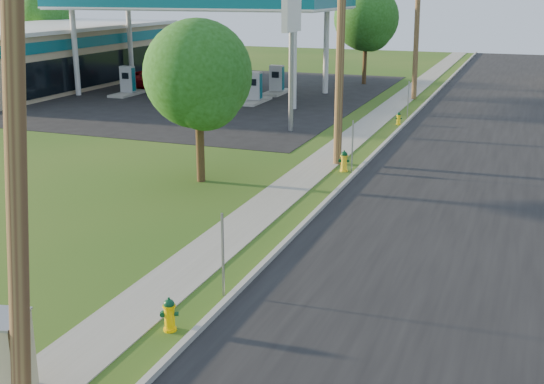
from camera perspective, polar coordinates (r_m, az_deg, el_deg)
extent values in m
cube|color=black|center=(20.06, 14.21, -3.58)|extent=(8.00, 120.00, 0.02)
cube|color=#A3A096|center=(20.79, 3.24, -2.16)|extent=(0.15, 120.00, 0.15)
cube|color=gray|center=(21.37, -1.24, -1.78)|extent=(1.50, 120.00, 0.03)
cube|color=black|center=(47.01, -8.00, 8.23)|extent=(26.00, 28.00, 0.02)
cylinder|color=brown|center=(10.64, -20.68, 4.62)|extent=(1.31, 0.32, 9.48)
cylinder|color=brown|center=(26.78, 5.76, 12.57)|extent=(0.32, 0.32, 9.80)
cylinder|color=brown|center=(44.39, 12.03, 13.69)|extent=(0.49, 0.32, 9.50)
cube|color=gray|center=(15.48, -4.13, -5.29)|extent=(0.05, 0.04, 2.00)
cube|color=gray|center=(26.18, 6.74, 3.80)|extent=(0.05, 0.04, 2.00)
cube|color=gray|center=(37.94, 11.32, 7.58)|extent=(0.05, 0.04, 2.00)
cylinder|color=silver|center=(46.88, -16.13, 11.10)|extent=(0.36, 0.36, 5.50)
cylinder|color=silver|center=(52.31, -11.78, 11.91)|extent=(0.36, 0.36, 5.50)
cylinder|color=silver|center=(39.84, 1.82, 10.85)|extent=(0.36, 0.36, 5.50)
cylinder|color=silver|center=(46.11, 4.55, 11.60)|extent=(0.36, 0.36, 5.50)
cube|color=silver|center=(45.60, -6.01, 15.53)|extent=(18.00, 9.00, 0.90)
cube|color=#065969|center=(45.60, -6.01, 15.53)|extent=(18.15, 9.15, 0.63)
cube|color=silver|center=(45.61, -6.00, 15.14)|extent=(18.18, 9.18, 0.10)
cube|color=#A3A096|center=(46.56, -11.92, 8.05)|extent=(1.20, 3.20, 0.18)
cube|color=#9EA0A3|center=(46.43, -11.99, 9.22)|extent=(0.90, 0.50, 1.70)
cube|color=#065969|center=(46.43, -11.99, 9.22)|extent=(0.94, 0.40, 1.50)
cube|color=black|center=(46.17, -12.19, 9.48)|extent=(0.50, 0.02, 0.40)
cube|color=#A3A096|center=(42.44, -1.50, 7.59)|extent=(1.20, 3.20, 0.18)
cube|color=#9EA0A3|center=(42.30, -1.51, 8.87)|extent=(0.90, 0.50, 1.70)
cube|color=#065969|center=(42.30, -1.51, 8.87)|extent=(0.94, 0.40, 1.50)
cube|color=black|center=(42.02, -1.65, 9.16)|extent=(0.50, 0.02, 0.40)
cube|color=#A3A096|center=(49.94, -9.45, 8.74)|extent=(1.20, 3.20, 0.18)
cube|color=#9EA0A3|center=(49.82, -9.50, 9.84)|extent=(0.90, 0.50, 1.70)
cube|color=#065969|center=(49.82, -9.50, 9.84)|extent=(0.94, 0.40, 1.50)
cube|color=black|center=(49.56, -9.67, 10.08)|extent=(0.50, 0.02, 0.40)
cube|color=#A3A096|center=(46.12, 0.39, 8.32)|extent=(1.20, 3.20, 0.18)
cube|color=#9EA0A3|center=(46.00, 0.40, 9.51)|extent=(0.90, 0.50, 1.70)
cube|color=#065969|center=(46.00, 0.40, 9.51)|extent=(0.94, 0.40, 1.50)
cube|color=black|center=(45.71, 0.28, 9.78)|extent=(0.50, 0.02, 0.40)
cube|color=tan|center=(52.91, -18.80, 10.61)|extent=(10.00, 22.00, 4.00)
cube|color=#065969|center=(49.79, -14.35, 12.15)|extent=(0.06, 22.00, 0.70)
cube|color=black|center=(49.95, -14.19, 9.98)|extent=(0.06, 16.06, 2.20)
cube|color=silver|center=(52.76, -19.02, 12.90)|extent=(10.40, 22.40, 0.25)
cylinder|color=gray|center=(33.40, 1.60, 9.30)|extent=(0.24, 0.24, 5.00)
cube|color=silver|center=(33.14, 1.65, 14.97)|extent=(0.30, 2.00, 2.00)
cylinder|color=#3B2818|center=(24.75, -6.04, 4.27)|extent=(0.30, 0.30, 3.00)
sphere|color=#1D4B10|center=(24.35, -6.22, 9.79)|extent=(3.84, 3.84, 3.84)
sphere|color=#1D4B10|center=(23.99, -5.64, 8.26)|extent=(2.64, 2.64, 2.64)
cylinder|color=#3B2818|center=(51.15, 7.77, 10.95)|extent=(0.30, 0.30, 3.64)
sphere|color=#1D4B10|center=(50.95, 7.90, 14.21)|extent=(4.66, 4.66, 4.66)
sphere|color=#1D4B10|center=(50.61, 8.24, 13.35)|extent=(3.20, 3.20, 3.20)
cylinder|color=#3B2818|center=(64.21, -18.20, 11.42)|extent=(0.30, 0.30, 3.63)
sphere|color=#1D4B10|center=(64.05, -18.44, 14.00)|extent=(4.65, 4.65, 4.65)
sphere|color=#1D4B10|center=(63.59, -18.27, 13.35)|extent=(3.20, 3.20, 3.20)
cylinder|color=#FFC300|center=(14.49, -8.52, -11.27)|extent=(0.28, 0.28, 0.06)
cylinder|color=#FFC300|center=(14.37, -8.56, -10.33)|extent=(0.22, 0.22, 0.59)
cylinder|color=#FFC300|center=(14.26, -8.61, -9.41)|extent=(0.28, 0.28, 0.04)
sphere|color=#0A3D1F|center=(14.24, -8.61, -9.27)|extent=(0.23, 0.23, 0.23)
cylinder|color=#0A3D1F|center=(14.19, -8.64, -8.84)|extent=(0.05, 0.05, 0.06)
cylinder|color=#0A3D1F|center=(14.21, -8.65, -10.30)|extent=(0.14, 0.15, 0.11)
cylinder|color=#0A3D1F|center=(14.36, -9.13, -10.04)|extent=(0.12, 0.12, 0.09)
cylinder|color=#0A3D1F|center=(14.32, -8.02, -10.06)|extent=(0.12, 0.12, 0.09)
cylinder|color=gold|center=(26.45, 6.02, 1.80)|extent=(0.31, 0.31, 0.07)
cylinder|color=gold|center=(26.38, 6.04, 2.43)|extent=(0.24, 0.24, 0.66)
cylinder|color=gold|center=(26.31, 6.06, 3.04)|extent=(0.31, 0.31, 0.04)
sphere|color=#053417|center=(26.30, 6.07, 3.13)|extent=(0.25, 0.25, 0.25)
cylinder|color=#053417|center=(26.27, 6.07, 3.41)|extent=(0.06, 0.06, 0.07)
cylinder|color=#053417|center=(26.21, 6.00, 2.54)|extent=(0.14, 0.15, 0.12)
cylinder|color=#053417|center=(26.38, 5.72, 2.64)|extent=(0.12, 0.11, 0.10)
cylinder|color=#053417|center=(26.34, 6.38, 2.60)|extent=(0.12, 0.11, 0.10)
cylinder|color=yellow|center=(36.10, 10.52, 5.61)|extent=(0.25, 0.25, 0.05)
cylinder|color=yellow|center=(36.06, 10.54, 5.98)|extent=(0.19, 0.19, 0.53)
cylinder|color=yellow|center=(36.02, 10.56, 6.34)|extent=(0.25, 0.25, 0.04)
sphere|color=#043416|center=(36.01, 10.56, 6.39)|extent=(0.20, 0.20, 0.20)
cylinder|color=#043416|center=(35.99, 10.57, 6.56)|extent=(0.04, 0.04, 0.05)
cylinder|color=#043416|center=(35.92, 10.56, 6.05)|extent=(0.12, 0.13, 0.10)
cylinder|color=#043416|center=(36.03, 10.35, 6.09)|extent=(0.11, 0.10, 0.08)
cylinder|color=#043416|center=(36.06, 10.74, 6.08)|extent=(0.11, 0.10, 0.08)
cube|color=tan|center=(12.76, -21.31, -12.85)|extent=(0.81, 0.96, 1.47)
cube|color=gray|center=(12.42, -21.68, -9.80)|extent=(0.86, 1.02, 0.04)
imported|color=#66060C|center=(48.72, -9.61, 9.24)|extent=(5.10, 2.78, 1.36)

